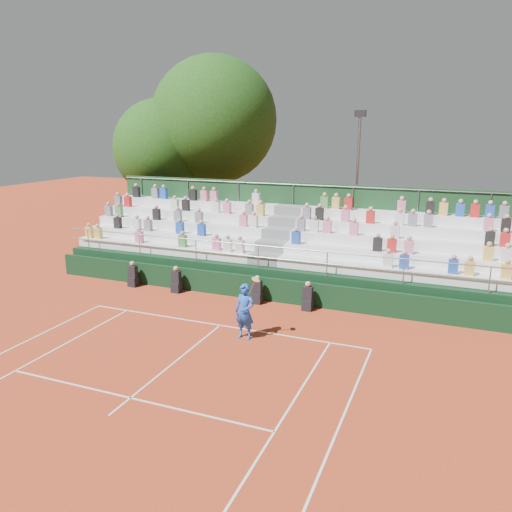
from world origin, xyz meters
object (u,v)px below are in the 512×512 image
at_px(tennis_player, 245,311).
at_px(floodlight_mast, 357,173).
at_px(tree_east, 214,120).
at_px(tree_west, 162,148).

relative_size(tennis_player, floodlight_mast, 0.28).
height_order(tennis_player, tree_east, tree_east).
xyz_separation_m(tree_west, tree_east, (3.02, 1.39, 1.71)).
bearing_deg(floodlight_mast, tree_east, 171.33).
distance_m(tree_west, tree_east, 3.74).
bearing_deg(floodlight_mast, tree_west, 179.82).
height_order(tree_west, tree_east, tree_east).
bearing_deg(tree_east, tennis_player, -60.22).
xyz_separation_m(tennis_player, tree_east, (-8.23, 14.39, 6.53)).
distance_m(tennis_player, tree_west, 17.85).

